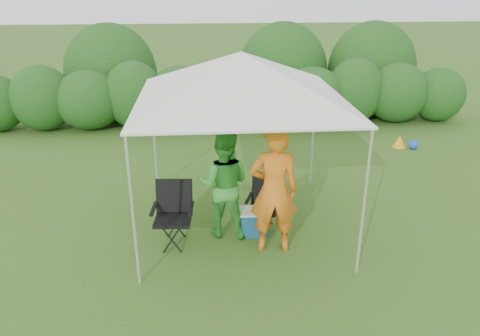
{
  "coord_description": "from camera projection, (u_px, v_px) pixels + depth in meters",
  "views": [
    {
      "loc": [
        -0.56,
        -6.34,
        3.86
      ],
      "look_at": [
        -0.03,
        0.4,
        1.05
      ],
      "focal_mm": 35.0,
      "sensor_mm": 36.0,
      "label": 1
    }
  ],
  "objects": [
    {
      "name": "ground",
      "position": [
        244.0,
        239.0,
        7.36
      ],
      "size": [
        70.0,
        70.0,
        0.0
      ],
      "primitive_type": "plane",
      "color": "#3C631F"
    },
    {
      "name": "hedge",
      "position": [
        224.0,
        96.0,
        12.57
      ],
      "size": [
        13.45,
        1.53,
        1.8
      ],
      "color": "#21541A",
      "rests_on": "ground"
    },
    {
      "name": "canopy",
      "position": [
        241.0,
        77.0,
        6.87
      ],
      "size": [
        3.1,
        3.1,
        2.83
      ],
      "color": "silver",
      "rests_on": "ground"
    },
    {
      "name": "chair_right",
      "position": [
        265.0,
        200.0,
        7.55
      ],
      "size": [
        0.62,
        0.6,
        0.85
      ],
      "rotation": [
        0.0,
        0.0,
        -0.33
      ],
      "color": "black",
      "rests_on": "ground"
    },
    {
      "name": "chair_left",
      "position": [
        173.0,
        209.0,
        7.09
      ],
      "size": [
        0.65,
        0.59,
        0.98
      ],
      "rotation": [
        0.0,
        0.0,
        -0.08
      ],
      "color": "black",
      "rests_on": "ground"
    },
    {
      "name": "man",
      "position": [
        274.0,
        190.0,
        6.75
      ],
      "size": [
        0.74,
        0.51,
        1.94
      ],
      "primitive_type": "imported",
      "rotation": [
        0.0,
        0.0,
        3.08
      ],
      "color": "orange",
      "rests_on": "ground"
    },
    {
      "name": "woman",
      "position": [
        224.0,
        184.0,
        7.21
      ],
      "size": [
        0.95,
        0.81,
        1.71
      ],
      "primitive_type": "imported",
      "rotation": [
        0.0,
        0.0,
        2.93
      ],
      "color": "green",
      "rests_on": "ground"
    },
    {
      "name": "cooler",
      "position": [
        252.0,
        222.0,
        7.45
      ],
      "size": [
        0.51,
        0.38,
        0.42
      ],
      "rotation": [
        0.0,
        0.0,
        -0.04
      ],
      "color": "#1B5080",
      "rests_on": "ground"
    },
    {
      "name": "bottle",
      "position": [
        256.0,
        204.0,
        7.29
      ],
      "size": [
        0.06,
        0.06,
        0.24
      ],
      "primitive_type": "cylinder",
      "color": "#592D0C",
      "rests_on": "cooler"
    },
    {
      "name": "lawn_toy",
      "position": [
        403.0,
        142.0,
        11.21
      ],
      "size": [
        0.55,
        0.46,
        0.27
      ],
      "color": "orange",
      "rests_on": "ground"
    }
  ]
}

